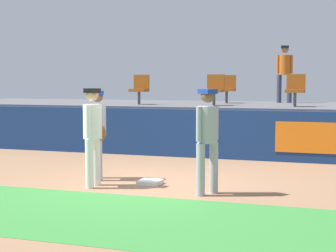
# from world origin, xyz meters

# --- Properties ---
(ground_plane) EXTENTS (60.00, 60.00, 0.00)m
(ground_plane) POSITION_xyz_m (0.00, 0.00, 0.00)
(ground_plane) COLOR #936B4C
(grass_foreground_strip) EXTENTS (18.00, 2.80, 0.01)m
(grass_foreground_strip) POSITION_xyz_m (0.00, -2.39, 0.00)
(grass_foreground_strip) COLOR #388438
(grass_foreground_strip) RESTS_ON ground_plane
(first_base) EXTENTS (0.40, 0.40, 0.08)m
(first_base) POSITION_xyz_m (0.15, 0.04, 0.04)
(first_base) COLOR white
(first_base) RESTS_ON ground_plane
(player_fielder_home) EXTENTS (0.36, 0.56, 1.76)m
(player_fielder_home) POSITION_xyz_m (-0.73, -0.50, 1.02)
(player_fielder_home) COLOR white
(player_fielder_home) RESTS_ON ground_plane
(player_runner_visitor) EXTENTS (0.45, 0.45, 1.71)m
(player_runner_visitor) POSITION_xyz_m (-0.99, 0.21, 0.99)
(player_runner_visitor) COLOR #9EA3AD
(player_runner_visitor) RESTS_ON ground_plane
(player_coach_visitor) EXTENTS (0.46, 0.46, 1.76)m
(player_coach_visitor) POSITION_xyz_m (1.38, -0.50, 1.02)
(player_coach_visitor) COLOR #9EA3AD
(player_coach_visitor) RESTS_ON ground_plane
(field_wall) EXTENTS (18.00, 0.26, 1.19)m
(field_wall) POSITION_xyz_m (0.01, 3.81, 0.60)
(field_wall) COLOR navy
(field_wall) RESTS_ON ground_plane
(bleacher_platform) EXTENTS (18.00, 4.80, 1.24)m
(bleacher_platform) POSITION_xyz_m (0.00, 6.38, 0.62)
(bleacher_platform) COLOR #59595E
(bleacher_platform) RESTS_ON ground_plane
(seat_front_center) EXTENTS (0.48, 0.44, 0.84)m
(seat_front_center) POSITION_xyz_m (0.02, 5.25, 1.71)
(seat_front_center) COLOR #4C4C51
(seat_front_center) RESTS_ON bleacher_platform
(seat_front_right) EXTENTS (0.48, 0.44, 0.84)m
(seat_front_right) POSITION_xyz_m (2.17, 5.25, 1.71)
(seat_front_right) COLOR #4C4C51
(seat_front_right) RESTS_ON bleacher_platform
(seat_front_left) EXTENTS (0.46, 0.44, 0.84)m
(seat_front_left) POSITION_xyz_m (-2.16, 5.25, 1.71)
(seat_front_left) COLOR #4C4C51
(seat_front_left) RESTS_ON bleacher_platform
(seat_back_center) EXTENTS (0.48, 0.44, 0.84)m
(seat_back_center) POSITION_xyz_m (-0.05, 7.05, 1.71)
(seat_back_center) COLOR #4C4C51
(seat_back_center) RESTS_ON bleacher_platform
(spectator_hooded) EXTENTS (0.48, 0.37, 1.73)m
(spectator_hooded) POSITION_xyz_m (1.56, 7.76, 2.24)
(spectator_hooded) COLOR #33384C
(spectator_hooded) RESTS_ON bleacher_platform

